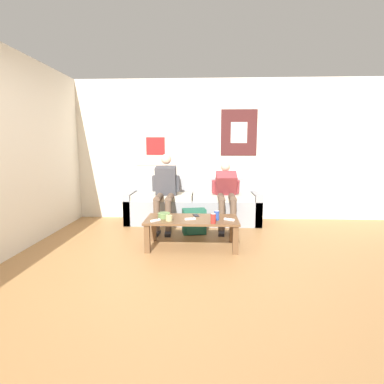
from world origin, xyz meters
TOP-DOWN VIEW (x-y plane):
  - ground_plane at (0.00, 0.00)m, footprint 18.00×18.00m
  - wall_back at (0.00, 2.69)m, footprint 10.00×0.07m
  - couch at (0.29, 2.35)m, footprint 2.34×0.67m
  - coffee_table at (0.33, 1.01)m, footprint 1.23×0.60m
  - person_seated_adult at (-0.15, 1.97)m, footprint 0.47×0.83m
  - person_seated_teen at (0.86, 2.03)m, footprint 0.47×0.92m
  - backpack at (0.34, 1.64)m, footprint 0.39×0.29m
  - ceramic_bowl at (-0.04, 1.02)m, footprint 0.17×0.17m
  - pillar_candle at (0.04, 0.87)m, footprint 0.09×0.09m
  - drink_can_blue at (0.66, 0.94)m, footprint 0.07×0.07m
  - drink_can_red at (0.61, 0.77)m, footprint 0.07×0.07m
  - game_controller_near_left at (-0.13, 0.84)m, footprint 0.12×0.13m
  - game_controller_near_right at (0.31, 0.94)m, footprint 0.15×0.08m
  - game_controller_far_center at (0.83, 0.94)m, footprint 0.14×0.10m
  - cell_phone at (0.38, 1.18)m, footprint 0.10×0.15m

SIDE VIEW (x-z plane):
  - ground_plane at x=0.00m, z-range 0.00..0.00m
  - backpack at x=0.34m, z-range -0.01..0.38m
  - couch at x=0.29m, z-range -0.10..0.68m
  - coffee_table at x=0.33m, z-range 0.13..0.53m
  - cell_phone at x=0.38m, z-range 0.40..0.41m
  - game_controller_near_left at x=-0.13m, z-range 0.39..0.42m
  - game_controller_near_right at x=0.31m, z-range 0.39..0.42m
  - game_controller_far_center at x=0.83m, z-range 0.39..0.42m
  - pillar_candle at x=0.04m, z-range 0.39..0.47m
  - ceramic_bowl at x=-0.04m, z-range 0.40..0.47m
  - drink_can_blue at x=0.66m, z-range 0.40..0.52m
  - drink_can_red at x=0.61m, z-range 0.40..0.52m
  - person_seated_teen at x=0.86m, z-range 0.07..1.15m
  - person_seated_adult at x=-0.15m, z-range 0.05..1.28m
  - wall_back at x=0.00m, z-range 0.00..2.55m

